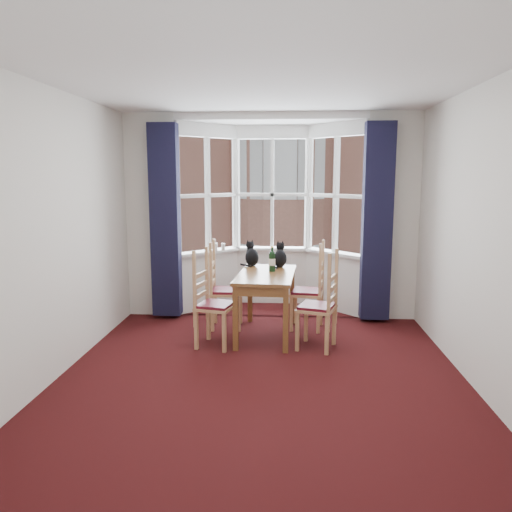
# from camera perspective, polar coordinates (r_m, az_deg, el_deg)

# --- Properties ---
(floor) EXTENTS (4.50, 4.50, 0.00)m
(floor) POSITION_cam_1_polar(r_m,az_deg,el_deg) (5.00, 0.57, -13.95)
(floor) COLOR black
(floor) RESTS_ON ground
(ceiling) EXTENTS (4.50, 4.50, 0.00)m
(ceiling) POSITION_cam_1_polar(r_m,az_deg,el_deg) (4.67, 0.63, 19.46)
(ceiling) COLOR white
(ceiling) RESTS_ON floor
(wall_left) EXTENTS (0.00, 4.50, 4.50)m
(wall_left) POSITION_cam_1_polar(r_m,az_deg,el_deg) (5.15, -22.24, 2.19)
(wall_left) COLOR silver
(wall_left) RESTS_ON floor
(wall_right) EXTENTS (0.00, 4.50, 4.50)m
(wall_right) POSITION_cam_1_polar(r_m,az_deg,el_deg) (4.95, 24.42, 1.79)
(wall_right) COLOR silver
(wall_right) RESTS_ON floor
(wall_near) EXTENTS (4.00, 0.00, 4.00)m
(wall_near) POSITION_cam_1_polar(r_m,az_deg,el_deg) (2.43, -2.35, -4.39)
(wall_near) COLOR silver
(wall_near) RESTS_ON floor
(wall_back_pier_left) EXTENTS (0.70, 0.12, 2.80)m
(wall_back_pier_left) POSITION_cam_1_polar(r_m,az_deg,el_deg) (7.13, -11.78, 4.46)
(wall_back_pier_left) COLOR silver
(wall_back_pier_left) RESTS_ON floor
(wall_back_pier_right) EXTENTS (0.70, 0.12, 2.80)m
(wall_back_pier_right) POSITION_cam_1_polar(r_m,az_deg,el_deg) (7.01, 15.29, 4.25)
(wall_back_pier_right) COLOR silver
(wall_back_pier_right) RESTS_ON floor
(bay_window) EXTENTS (2.76, 0.94, 2.80)m
(bay_window) POSITION_cam_1_polar(r_m,az_deg,el_deg) (7.37, 1.79, 4.81)
(bay_window) COLOR white
(bay_window) RESTS_ON floor
(curtain_left) EXTENTS (0.38, 0.22, 2.60)m
(curtain_left) POSITION_cam_1_polar(r_m,az_deg,el_deg) (6.90, -10.32, 3.94)
(curtain_left) COLOR black
(curtain_left) RESTS_ON floor
(curtain_right) EXTENTS (0.38, 0.22, 2.60)m
(curtain_right) POSITION_cam_1_polar(r_m,az_deg,el_deg) (6.79, 13.66, 3.74)
(curtain_right) COLOR black
(curtain_right) RESTS_ON floor
(dining_table) EXTENTS (0.75, 1.28, 0.79)m
(dining_table) POSITION_cam_1_polar(r_m,az_deg,el_deg) (6.10, 1.18, -3.06)
(dining_table) COLOR brown
(dining_table) RESTS_ON floor
(chair_left_near) EXTENTS (0.49, 0.50, 0.92)m
(chair_left_near) POSITION_cam_1_polar(r_m,az_deg,el_deg) (5.83, -5.46, -5.69)
(chair_left_near) COLOR tan
(chair_left_near) RESTS_ON floor
(chair_left_far) EXTENTS (0.42, 0.43, 0.92)m
(chair_left_far) POSITION_cam_1_polar(r_m,az_deg,el_deg) (6.50, -4.18, -4.12)
(chair_left_far) COLOR tan
(chair_left_far) RESTS_ON floor
(chair_right_near) EXTENTS (0.51, 0.52, 0.92)m
(chair_right_near) POSITION_cam_1_polar(r_m,az_deg,el_deg) (5.73, 7.82, -5.99)
(chair_right_near) COLOR tan
(chair_right_near) RESTS_ON floor
(chair_right_far) EXTENTS (0.46, 0.48, 0.92)m
(chair_right_far) POSITION_cam_1_polar(r_m,az_deg,el_deg) (6.46, 6.65, -4.23)
(chair_right_far) COLOR tan
(chair_right_far) RESTS_ON floor
(cat_left) EXTENTS (0.25, 0.29, 0.34)m
(cat_left) POSITION_cam_1_polar(r_m,az_deg,el_deg) (6.56, -0.49, 0.02)
(cat_left) COLOR black
(cat_left) RESTS_ON dining_table
(cat_right) EXTENTS (0.19, 0.26, 0.34)m
(cat_right) POSITION_cam_1_polar(r_m,az_deg,el_deg) (6.48, 2.75, -0.12)
(cat_right) COLOR black
(cat_right) RESTS_ON dining_table
(wine_bottle) EXTENTS (0.08, 0.08, 0.32)m
(wine_bottle) POSITION_cam_1_polar(r_m,az_deg,el_deg) (6.18, 1.85, -0.50)
(wine_bottle) COLOR black
(wine_bottle) RESTS_ON dining_table
(candle_tall) EXTENTS (0.06, 0.06, 0.11)m
(candle_tall) POSITION_cam_1_polar(r_m,az_deg,el_deg) (7.35, -4.65, 1.05)
(candle_tall) COLOR white
(candle_tall) RESTS_ON bay_window
(candle_short) EXTENTS (0.06, 0.06, 0.11)m
(candle_short) POSITION_cam_1_polar(r_m,az_deg,el_deg) (7.36, -3.77, 1.05)
(candle_short) COLOR white
(candle_short) RESTS_ON bay_window
(street) EXTENTS (80.00, 80.00, 0.00)m
(street) POSITION_cam_1_polar(r_m,az_deg,el_deg) (37.70, 3.29, -2.97)
(street) COLOR #333335
(street) RESTS_ON ground
(tenement_building) EXTENTS (18.40, 7.80, 15.20)m
(tenement_building) POSITION_cam_1_polar(r_m,az_deg,el_deg) (18.61, 3.01, 8.09)
(tenement_building) COLOR #AB6C58
(tenement_building) RESTS_ON street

